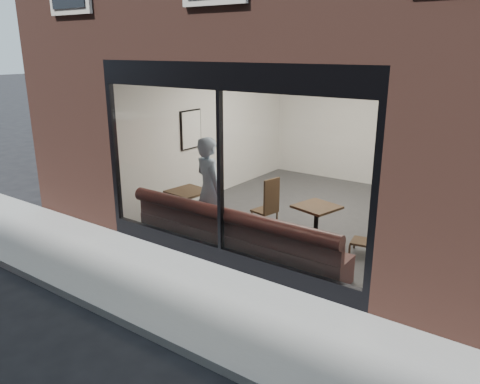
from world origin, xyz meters
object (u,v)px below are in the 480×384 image
Objects in this scene: banquette at (236,244)px; cafe_table_right at (317,207)px; cafe_table_left at (188,192)px; cafe_chair_left at (265,211)px; person at (209,190)px; cafe_chair_right at (363,242)px.

banquette is 5.98× the size of cafe_table_right.
cafe_table_left is at bearing 160.28° from banquette.
cafe_table_right reaches higher than cafe_chair_left.
cafe_table_left is at bearing 59.08° from cafe_chair_left.
banquette is 9.60× the size of cafe_chair_left.
person is at bearing -18.65° from cafe_table_left.
cafe_table_left reaches higher than cafe_chair_right.
person is at bearing -153.36° from cafe_table_right.
cafe_table_left is 3.39m from cafe_chair_right.
cafe_table_right is 1.79× the size of cafe_chair_right.
cafe_chair_right is (2.22, -0.37, 0.00)m from cafe_chair_left.
person is 2.87× the size of cafe_table_right.
cafe_table_left is 1.61m from cafe_chair_left.
cafe_chair_left is 1.11× the size of cafe_chair_right.
banquette reaches higher than cafe_chair_right.
banquette is 1.74m from cafe_chair_left.
person is 4.61× the size of cafe_chair_left.
banquette is 2.08× the size of person.
cafe_table_left reaches higher than cafe_chair_left.
person reaches higher than cafe_table_right.
cafe_table_left is 2.52m from cafe_table_right.
cafe_chair_left is at bearing 106.41° from banquette.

